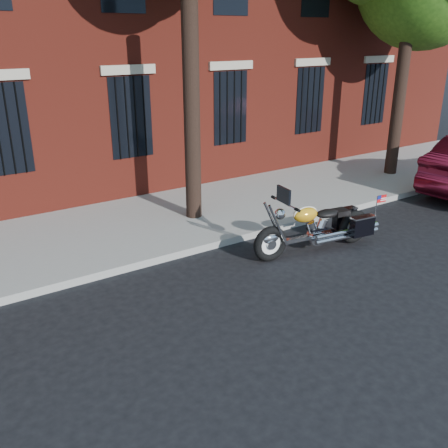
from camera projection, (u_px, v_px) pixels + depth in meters
ground at (250, 273)px, 9.27m from camera, size 120.00×120.00×0.00m
curb at (211, 245)px, 10.32m from camera, size 40.00×0.16×0.15m
sidewalk at (168, 219)px, 11.77m from camera, size 40.00×3.60×0.15m
motorcycle at (320, 228)px, 10.06m from camera, size 2.85×1.04×1.46m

